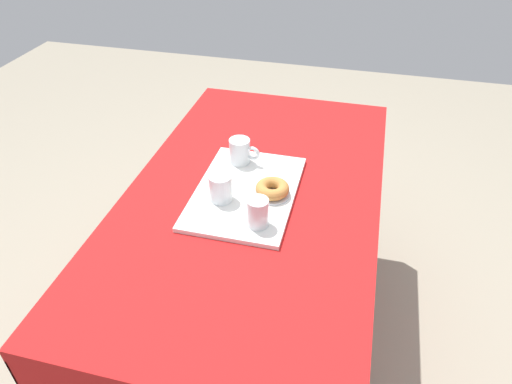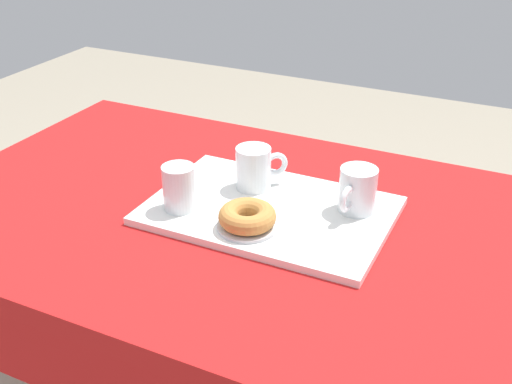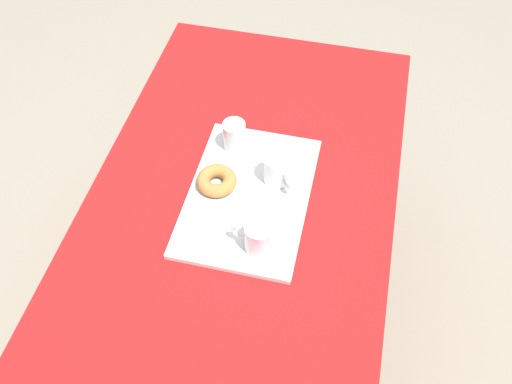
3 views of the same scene
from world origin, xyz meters
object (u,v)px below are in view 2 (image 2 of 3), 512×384
water_glass_near (179,190)px  sugar_donut_left (247,216)px  tea_mug_right (357,191)px  donut_plate_left (247,226)px  dining_table (275,262)px  tea_mug_left (254,169)px  serving_tray (270,211)px

water_glass_near → sugar_donut_left: water_glass_near is taller
tea_mug_right → donut_plate_left: tea_mug_right is taller
sugar_donut_left → dining_table: bearing=68.3°
sugar_donut_left → tea_mug_left: bearing=111.1°
serving_tray → tea_mug_left: bearing=135.0°
serving_tray → tea_mug_right: tea_mug_right is taller
serving_tray → water_glass_near: 0.18m
donut_plate_left → water_glass_near: bearing=176.2°
dining_table → tea_mug_left: bearing=135.7°
dining_table → sugar_donut_left: size_ratio=13.55×
dining_table → donut_plate_left: (-0.03, -0.07, 0.11)m
tea_mug_right → tea_mug_left: bearing=179.4°
tea_mug_left → donut_plate_left: bearing=-68.9°
serving_tray → sugar_donut_left: size_ratio=4.37×
sugar_donut_left → donut_plate_left: bearing=0.0°
water_glass_near → sugar_donut_left: bearing=-3.8°
tea_mug_left → dining_table: bearing=-44.3°
tea_mug_left → serving_tray: bearing=-45.0°
tea_mug_left → sugar_donut_left: (0.06, -0.15, -0.02)m
dining_table → tea_mug_left: 0.19m
serving_tray → tea_mug_left: size_ratio=4.94×
sugar_donut_left → water_glass_near: bearing=176.2°
tea_mug_right → sugar_donut_left: bearing=-136.9°
donut_plate_left → tea_mug_right: bearing=43.1°
dining_table → sugar_donut_left: sugar_donut_left is taller
tea_mug_left → tea_mug_right: bearing=-0.6°
donut_plate_left → dining_table: bearing=68.3°
dining_table → water_glass_near: size_ratio=16.11×
sugar_donut_left → tea_mug_right: bearing=43.1°
tea_mug_left → water_glass_near: bearing=-123.0°
serving_tray → tea_mug_right: 0.18m
donut_plate_left → sugar_donut_left: (0.00, 0.00, 0.02)m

